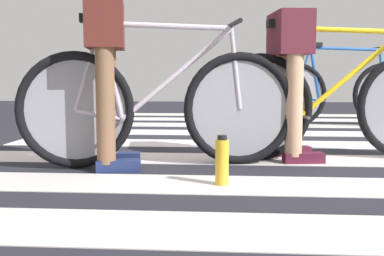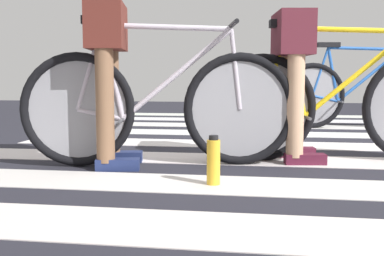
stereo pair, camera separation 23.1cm
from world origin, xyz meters
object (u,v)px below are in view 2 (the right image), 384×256
at_px(cyclist_2_of_3, 293,66).
at_px(bicycle_3_of_3, 358,93).
at_px(bicycle_2_of_3, 338,104).
at_px(water_bottle, 213,161).
at_px(bicycle_1_of_3, 159,105).
at_px(cyclist_1_of_3, 108,62).

xyz_separation_m(cyclist_2_of_3, bicycle_3_of_3, (0.83, 2.21, -0.25)).
distance_m(bicycle_2_of_3, bicycle_3_of_3, 2.22).
xyz_separation_m(bicycle_2_of_3, water_bottle, (-0.74, -0.84, -0.26)).
bearing_deg(water_bottle, bicycle_2_of_3, 48.58).
xyz_separation_m(bicycle_3_of_3, water_bottle, (-1.27, -3.00, -0.26)).
bearing_deg(bicycle_3_of_3, water_bottle, -123.13).
xyz_separation_m(bicycle_1_of_3, bicycle_3_of_3, (1.67, 2.51, 0.00)).
bearing_deg(bicycle_2_of_3, cyclist_1_of_3, -172.67).
xyz_separation_m(cyclist_2_of_3, water_bottle, (-0.44, -0.80, -0.51)).
height_order(bicycle_2_of_3, water_bottle, bicycle_2_of_3).
height_order(bicycle_2_of_3, cyclist_2_of_3, cyclist_2_of_3).
relative_size(bicycle_1_of_3, bicycle_2_of_3, 0.99).
bearing_deg(cyclist_2_of_3, bicycle_2_of_3, -0.00).
bearing_deg(cyclist_1_of_3, cyclist_2_of_3, 6.53).
height_order(cyclist_2_of_3, bicycle_3_of_3, cyclist_2_of_3).
bearing_deg(bicycle_2_of_3, bicycle_1_of_3, -171.47).
relative_size(bicycle_1_of_3, cyclist_1_of_3, 1.70).
bearing_deg(bicycle_3_of_3, cyclist_2_of_3, -120.90).
bearing_deg(bicycle_1_of_3, water_bottle, -62.04).
relative_size(cyclist_2_of_3, bicycle_3_of_3, 0.57).
xyz_separation_m(cyclist_1_of_3, cyclist_2_of_3, (1.14, 0.36, -0.02)).
xyz_separation_m(bicycle_1_of_3, water_bottle, (0.40, -0.49, -0.26)).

